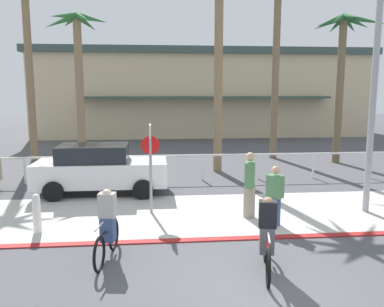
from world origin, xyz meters
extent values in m
plane|color=#4C4C51|center=(0.00, 10.00, 0.00)|extent=(80.00, 80.00, 0.00)
cube|color=beige|center=(0.00, 4.20, 0.01)|extent=(44.00, 4.00, 0.02)
cube|color=maroon|center=(0.00, 2.20, 0.01)|extent=(44.00, 0.24, 0.03)
cube|color=beige|center=(1.92, 27.18, 3.04)|extent=(25.16, 10.36, 6.09)
cube|color=#384C47|center=(1.92, 27.18, 6.34)|extent=(25.76, 10.96, 0.50)
cube|color=#384C47|center=(1.92, 21.50, 3.00)|extent=(17.61, 1.20, 0.16)
cylinder|color=white|center=(0.00, 8.50, 1.00)|extent=(26.91, 0.08, 0.08)
cylinder|color=white|center=(-6.73, 8.50, 0.50)|extent=(0.08, 0.08, 1.00)
cylinder|color=white|center=(-4.48, 8.50, 0.50)|extent=(0.08, 0.08, 1.00)
cylinder|color=white|center=(-2.24, 8.50, 0.50)|extent=(0.08, 0.08, 1.00)
cylinder|color=white|center=(0.00, 8.50, 0.50)|extent=(0.08, 0.08, 1.00)
cylinder|color=white|center=(2.24, 8.50, 0.50)|extent=(0.08, 0.08, 1.00)
cylinder|color=white|center=(4.48, 8.50, 0.50)|extent=(0.08, 0.08, 1.00)
cylinder|color=white|center=(6.73, 8.50, 0.50)|extent=(0.08, 0.08, 1.00)
cylinder|color=gray|center=(-1.97, 4.43, 1.10)|extent=(0.08, 0.08, 2.20)
cube|color=white|center=(-1.97, 4.43, 2.38)|extent=(0.04, 0.56, 0.36)
cylinder|color=red|center=(-1.97, 4.43, 1.98)|extent=(0.52, 0.03, 0.52)
cylinder|color=white|center=(-4.77, 3.06, 0.42)|extent=(0.20, 0.20, 0.85)
sphere|color=white|center=(-4.77, 3.06, 0.90)|extent=(0.20, 0.20, 0.20)
cylinder|color=#9EA0A5|center=(4.24, 3.97, 3.75)|extent=(0.18, 0.18, 7.50)
cylinder|color=#846B4C|center=(-7.87, 13.72, 4.58)|extent=(0.36, 0.36, 9.16)
cylinder|color=#846B4C|center=(-5.23, 12.16, 3.40)|extent=(0.36, 0.36, 6.80)
cone|color=#2D6B33|center=(-4.56, 12.16, 6.65)|extent=(1.41, 0.32, 0.60)
cone|color=#2D6B33|center=(-4.90, 12.74, 6.56)|extent=(1.00, 1.41, 0.78)
cone|color=#2D6B33|center=(-5.67, 12.91, 6.67)|extent=(1.17, 1.70, 0.57)
cone|color=#2D6B33|center=(-5.94, 12.16, 6.52)|extent=(1.53, 0.32, 0.84)
cone|color=#2D6B33|center=(-5.64, 11.45, 6.65)|extent=(1.12, 1.62, 0.61)
cone|color=#2D6B33|center=(-4.88, 11.54, 6.59)|extent=(1.04, 1.48, 0.73)
cylinder|color=#846B4C|center=(0.87, 10.21, 4.12)|extent=(0.36, 0.36, 8.24)
cylinder|color=#756047|center=(4.32, 13.42, 4.55)|extent=(0.36, 0.36, 9.11)
cylinder|color=brown|center=(6.99, 11.81, 3.44)|extent=(0.36, 0.36, 6.88)
cone|color=#235B2D|center=(7.61, 11.81, 6.64)|extent=(1.36, 0.32, 0.79)
cone|color=#235B2D|center=(7.58, 12.40, 6.62)|extent=(1.48, 1.48, 0.82)
cone|color=#235B2D|center=(6.99, 12.58, 6.63)|extent=(0.32, 1.64, 0.82)
cone|color=#235B2D|center=(6.49, 12.32, 6.66)|extent=(1.31, 1.31, 0.74)
cone|color=#235B2D|center=(6.34, 11.81, 6.65)|extent=(1.41, 0.32, 0.77)
cone|color=#235B2D|center=(6.49, 11.31, 6.65)|extent=(1.29, 1.29, 0.76)
cone|color=#235B2D|center=(6.99, 11.04, 6.74)|extent=(0.32, 1.60, 0.61)
cone|color=#235B2D|center=(7.66, 11.15, 6.62)|extent=(1.62, 1.62, 0.83)
cube|color=white|center=(-3.66, 6.82, 0.73)|extent=(4.40, 1.80, 0.80)
cube|color=#1E2328|center=(-3.91, 6.82, 1.41)|extent=(2.29, 1.58, 0.56)
cylinder|color=black|center=(-2.25, 7.72, 0.33)|extent=(0.66, 0.22, 0.66)
cylinder|color=black|center=(-2.25, 5.92, 0.33)|extent=(0.66, 0.22, 0.66)
cylinder|color=black|center=(-5.07, 7.72, 0.33)|extent=(0.66, 0.22, 0.66)
cylinder|color=black|center=(-5.07, 5.92, 0.33)|extent=(0.66, 0.22, 0.66)
torus|color=black|center=(0.16, -0.09, 0.33)|extent=(0.22, 0.71, 0.72)
torus|color=black|center=(0.41, 0.98, 0.33)|extent=(0.22, 0.71, 0.72)
cylinder|color=red|center=(0.34, 0.65, 0.48)|extent=(0.20, 0.68, 0.35)
cylinder|color=red|center=(0.22, 0.14, 0.62)|extent=(0.14, 0.38, 0.07)
cylinder|color=red|center=(0.32, 0.56, 0.55)|extent=(0.05, 0.05, 0.44)
cylinder|color=silver|center=(0.18, -0.04, 0.88)|extent=(0.15, 0.50, 0.04)
cube|color=#4C4C51|center=(0.32, 0.56, 0.61)|extent=(0.35, 0.37, 0.52)
cube|color=black|center=(0.32, 0.56, 1.13)|extent=(0.39, 0.33, 0.52)
sphere|color=brown|center=(0.32, 0.56, 1.36)|extent=(0.22, 0.22, 0.22)
torus|color=black|center=(-2.96, 0.81, 0.33)|extent=(0.17, 0.72, 0.72)
torus|color=black|center=(-2.79, 1.90, 0.33)|extent=(0.17, 0.72, 0.72)
cylinder|color=black|center=(-2.84, 1.57, 0.48)|extent=(0.16, 0.69, 0.35)
cylinder|color=black|center=(-2.92, 1.05, 0.62)|extent=(0.11, 0.39, 0.07)
cylinder|color=black|center=(-2.86, 1.47, 0.55)|extent=(0.05, 0.05, 0.44)
cylinder|color=silver|center=(-2.95, 0.86, 0.88)|extent=(0.11, 0.50, 0.04)
cube|color=#384C7A|center=(-2.86, 1.47, 0.61)|extent=(0.33, 0.36, 0.52)
cube|color=#B7B2A8|center=(-2.86, 1.47, 1.13)|extent=(0.38, 0.31, 0.52)
sphere|color=beige|center=(-2.86, 1.47, 1.36)|extent=(0.22, 0.22, 0.22)
cylinder|color=gray|center=(0.73, 3.76, 0.44)|extent=(0.40, 0.40, 0.88)
cube|color=#4C7F51|center=(0.73, 3.76, 1.23)|extent=(0.37, 0.46, 0.68)
sphere|color=#D6A884|center=(0.73, 3.76, 1.72)|extent=(0.24, 0.24, 0.24)
cylinder|color=#384C7A|center=(1.23, 3.06, 0.38)|extent=(0.45, 0.45, 0.76)
cube|color=#4C7F51|center=(1.23, 3.06, 1.05)|extent=(0.47, 0.47, 0.59)
sphere|color=#D6A884|center=(1.23, 3.06, 1.48)|extent=(0.21, 0.21, 0.21)
camera|label=1|loc=(-1.85, -6.72, 3.50)|focal=37.32mm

